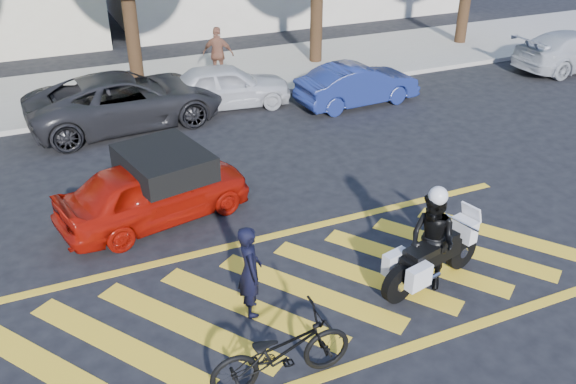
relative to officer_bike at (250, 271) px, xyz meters
name	(u,v)px	position (x,y,z in m)	size (l,w,h in m)	color
ground	(283,298)	(0.61, 0.09, -0.82)	(90.00, 90.00, 0.00)	black
sidewalk	(139,86)	(0.61, 12.09, -0.75)	(60.00, 5.00, 0.15)	#9E998E
crosswalk	(281,299)	(0.57, 0.09, -0.82)	(12.33, 4.00, 0.01)	yellow
officer_bike	(250,271)	(0.00, 0.00, 0.00)	(0.60, 0.39, 1.64)	black
bicycle	(281,351)	(-0.15, -1.62, -0.26)	(0.74, 2.12, 1.12)	black
police_motorcycle	(431,258)	(3.14, -0.57, -0.27)	(2.29, 0.99, 1.02)	black
officer_moto	(432,241)	(3.13, -0.56, 0.08)	(0.88, 0.68, 1.80)	black
red_convertible	(154,190)	(-0.75, 3.59, -0.14)	(1.60, 3.98, 1.36)	#971007
parked_mid_left	(126,100)	(-0.29, 9.01, -0.07)	(2.48, 5.38, 1.50)	black
parked_mid_right	(226,86)	(2.73, 9.29, -0.16)	(1.56, 3.87, 1.32)	silver
parked_right	(358,84)	(6.47, 7.89, -0.20)	(1.32, 3.80, 1.25)	navy
parked_far_right	(574,51)	(15.28, 7.89, -0.15)	(1.88, 4.63, 1.34)	#B0B3B8
pedestrian_right	(218,54)	(3.19, 11.36, 0.21)	(1.04, 0.43, 1.77)	#955B43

